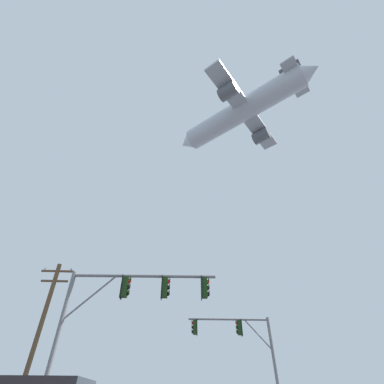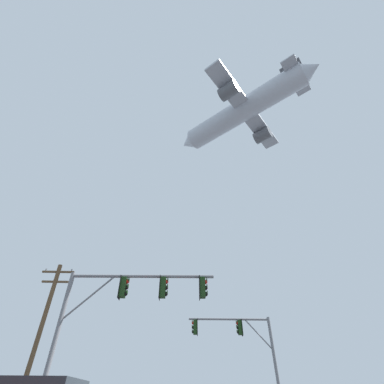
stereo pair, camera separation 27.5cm
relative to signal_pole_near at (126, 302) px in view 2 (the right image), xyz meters
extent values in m
cylinder|color=slate|center=(-2.68, 0.09, -1.68)|extent=(0.20, 0.20, 6.00)
cylinder|color=slate|center=(0.66, -0.02, 1.17)|extent=(6.68, 0.36, 0.15)
cylinder|color=slate|center=(-1.68, 0.05, 0.19)|extent=(2.06, 0.15, 2.01)
cube|color=#193814|center=(3.46, -0.11, 0.64)|extent=(0.27, 0.33, 0.90)
cylinder|color=#193814|center=(3.46, -0.11, 1.15)|extent=(0.05, 0.05, 0.12)
cube|color=black|center=(3.32, -0.11, 0.64)|extent=(0.04, 0.46, 1.04)
sphere|color=red|center=(3.61, -0.12, 0.91)|extent=(0.20, 0.20, 0.20)
cylinder|color=#193814|center=(3.67, -0.12, 0.97)|extent=(0.05, 0.21, 0.21)
sphere|color=black|center=(3.61, -0.12, 0.63)|extent=(0.20, 0.20, 0.20)
cylinder|color=#193814|center=(3.67, -0.12, 0.69)|extent=(0.05, 0.21, 0.21)
sphere|color=black|center=(3.61, -0.12, 0.35)|extent=(0.20, 0.20, 0.20)
cylinder|color=#193814|center=(3.67, -0.12, 0.41)|extent=(0.05, 0.21, 0.21)
cube|color=#193814|center=(1.63, -0.05, 0.64)|extent=(0.27, 0.33, 0.90)
cylinder|color=#193814|center=(1.63, -0.05, 1.15)|extent=(0.05, 0.05, 0.12)
cube|color=black|center=(1.49, -0.05, 0.64)|extent=(0.04, 0.46, 1.04)
sphere|color=red|center=(1.77, -0.06, 0.91)|extent=(0.20, 0.20, 0.20)
cylinder|color=#193814|center=(1.84, -0.06, 0.97)|extent=(0.05, 0.21, 0.21)
sphere|color=black|center=(1.77, -0.06, 0.63)|extent=(0.20, 0.20, 0.20)
cylinder|color=#193814|center=(1.84, -0.06, 0.69)|extent=(0.05, 0.21, 0.21)
sphere|color=black|center=(1.77, -0.06, 0.35)|extent=(0.20, 0.20, 0.20)
cylinder|color=#193814|center=(1.84, -0.06, 0.41)|extent=(0.05, 0.21, 0.21)
cube|color=#193814|center=(-0.21, 0.01, 0.64)|extent=(0.27, 0.33, 0.90)
cylinder|color=#193814|center=(-0.21, 0.01, 1.15)|extent=(0.05, 0.05, 0.12)
cube|color=black|center=(-0.35, 0.01, 0.64)|extent=(0.04, 0.46, 1.04)
sphere|color=red|center=(-0.07, 0.00, 0.91)|extent=(0.20, 0.20, 0.20)
cylinder|color=#193814|center=(0.00, 0.00, 0.97)|extent=(0.05, 0.21, 0.21)
sphere|color=black|center=(-0.07, 0.00, 0.63)|extent=(0.20, 0.20, 0.20)
cylinder|color=#193814|center=(0.00, 0.00, 0.69)|extent=(0.05, 0.21, 0.21)
sphere|color=black|center=(-0.07, 0.00, 0.35)|extent=(0.20, 0.20, 0.20)
cylinder|color=#193814|center=(0.00, 0.00, 0.41)|extent=(0.05, 0.21, 0.21)
cylinder|color=slate|center=(8.69, 7.44, -1.81)|extent=(0.20, 0.20, 5.73)
cylinder|color=slate|center=(5.90, 7.47, 0.90)|extent=(5.58, 0.22, 0.15)
cylinder|color=slate|center=(7.85, 7.45, -0.03)|extent=(1.73, 0.10, 1.91)
cube|color=#193814|center=(3.55, 7.50, 0.38)|extent=(0.26, 0.32, 0.90)
cylinder|color=#193814|center=(3.55, 7.50, 0.89)|extent=(0.05, 0.05, 0.12)
cube|color=black|center=(3.69, 7.50, 0.38)|extent=(0.03, 0.46, 1.04)
sphere|color=red|center=(3.41, 7.51, 0.65)|extent=(0.20, 0.20, 0.20)
cylinder|color=#193814|center=(3.34, 7.51, 0.71)|extent=(0.04, 0.21, 0.21)
sphere|color=black|center=(3.41, 7.51, 0.37)|extent=(0.20, 0.20, 0.20)
cylinder|color=#193814|center=(3.34, 7.51, 0.43)|extent=(0.04, 0.21, 0.21)
sphere|color=black|center=(3.41, 7.51, 0.09)|extent=(0.20, 0.20, 0.20)
cylinder|color=#193814|center=(3.34, 7.51, 0.15)|extent=(0.04, 0.21, 0.21)
cube|color=#193814|center=(6.62, 7.47, 0.38)|extent=(0.26, 0.32, 0.90)
cylinder|color=#193814|center=(6.62, 7.47, 0.89)|extent=(0.05, 0.05, 0.12)
cube|color=black|center=(6.76, 7.46, 0.38)|extent=(0.03, 0.46, 1.04)
sphere|color=red|center=(6.48, 7.47, 0.65)|extent=(0.20, 0.20, 0.20)
cylinder|color=#193814|center=(6.41, 7.47, 0.71)|extent=(0.04, 0.21, 0.21)
sphere|color=black|center=(6.48, 7.47, 0.37)|extent=(0.20, 0.20, 0.20)
cylinder|color=#193814|center=(6.41, 7.47, 0.43)|extent=(0.04, 0.21, 0.21)
sphere|color=black|center=(6.48, 7.47, 0.09)|extent=(0.20, 0.20, 0.20)
cylinder|color=#193814|center=(6.41, 7.47, 0.15)|extent=(0.04, 0.21, 0.21)
cylinder|color=brown|center=(-6.23, 6.33, -0.27)|extent=(0.28, 0.28, 8.83)
cube|color=brown|center=(-6.23, 6.33, 3.64)|extent=(2.20, 0.12, 0.12)
cube|color=brown|center=(-6.23, 6.33, 2.94)|extent=(1.80, 0.12, 0.12)
cylinder|color=gray|center=(-7.13, 6.33, 3.76)|extent=(0.10, 0.10, 0.18)
cylinder|color=gray|center=(-5.33, 6.33, 3.76)|extent=(0.10, 0.10, 0.18)
cylinder|color=#B7BCC6|center=(12.42, 15.20, 35.78)|extent=(18.66, 17.03, 3.82)
cone|color=#B7BCC6|center=(3.46, 23.06, 35.78)|extent=(4.36, 4.46, 3.63)
cone|color=#B7BCC6|center=(21.30, 7.41, 35.78)|extent=(3.93, 4.01, 3.24)
cube|color=#A8ADB7|center=(12.87, 14.80, 35.20)|extent=(15.35, 16.97, 0.43)
cylinder|color=#595B60|center=(9.13, 10.54, 34.06)|extent=(3.57, 3.50, 2.15)
cylinder|color=#595B60|center=(16.62, 19.07, 34.06)|extent=(3.57, 3.50, 2.15)
cube|color=#333338|center=(19.42, 9.06, 37.92)|extent=(2.70, 2.42, 4.53)
cube|color=#A8ADB7|center=(19.60, 8.90, 36.13)|extent=(6.33, 6.80, 0.24)
camera|label=1|loc=(2.11, -12.70, -3.34)|focal=25.17mm
camera|label=2|loc=(2.39, -12.71, -3.34)|focal=25.17mm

